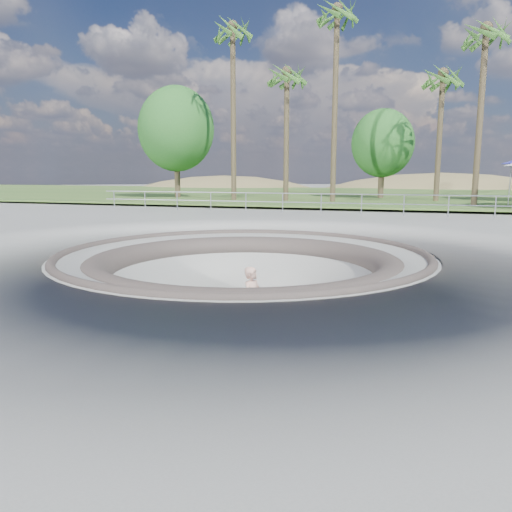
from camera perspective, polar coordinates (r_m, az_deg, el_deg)
name	(u,v)px	position (r m, az deg, el deg)	size (l,w,h in m)	color
ground	(243,253)	(13.89, -1.44, 0.32)	(180.00, 180.00, 0.00)	gray
skate_bowl	(244,317)	(14.30, -1.41, -6.94)	(14.00, 14.00, 4.10)	gray
grass_strip	(364,195)	(47.22, 12.23, 6.88)	(180.00, 36.00, 0.12)	#366127
distant_hills	(407,241)	(70.74, 16.89, 1.61)	(103.20, 45.00, 28.60)	olive
safety_railing	(321,203)	(25.41, 7.46, 5.99)	(25.00, 0.06, 1.03)	#93959B
skateboard	(253,337)	(12.59, -0.39, -9.29)	(0.75, 0.24, 0.08)	olive
skater	(253,302)	(12.33, -0.39, -5.33)	(0.64, 0.42, 1.77)	#E2AA92
palm_a	(233,38)	(37.15, -2.68, 23.65)	(2.60, 2.60, 12.71)	brown
palm_b	(287,79)	(35.85, 3.55, 19.51)	(2.60, 2.60, 9.60)	brown
palm_c	(337,22)	(35.67, 9.24, 24.89)	(2.60, 2.60, 13.21)	brown
palm_d	(443,81)	(37.31, 20.57, 18.22)	(2.60, 2.60, 9.38)	brown
palm_e	(486,39)	(33.79, 24.77, 21.56)	(2.60, 2.60, 11.01)	brown
bushy_tree_left	(176,129)	(40.52, -9.12, 14.12)	(6.01, 5.47, 8.67)	brown
bushy_tree_mid	(383,143)	(40.31, 14.27, 12.36)	(4.76, 4.32, 6.86)	brown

